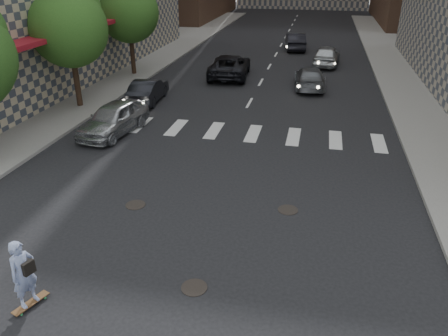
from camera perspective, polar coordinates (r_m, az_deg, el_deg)
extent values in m
plane|color=black|center=(14.20, -5.85, -8.12)|extent=(160.00, 160.00, 0.00)
cube|color=gray|center=(37.01, -18.32, 12.29)|extent=(13.00, 80.00, 0.15)
cube|color=black|center=(26.64, -23.10, 10.97)|extent=(0.30, 14.00, 4.00)
cube|color=maroon|center=(25.80, -22.40, 15.48)|extent=(1.60, 14.00, 0.25)
cylinder|color=#382619|center=(26.64, -18.68, 10.66)|extent=(0.32, 0.32, 2.80)
sphere|color=#224F1A|center=(26.11, -19.60, 16.79)|extent=(4.20, 4.20, 4.20)
sphere|color=#224F1A|center=(26.42, -18.83, 18.98)|extent=(2.80, 2.80, 2.80)
cylinder|color=#382619|center=(33.59, -11.86, 14.35)|extent=(0.32, 0.32, 2.80)
sphere|color=#224F1A|center=(33.17, -12.34, 19.25)|extent=(4.20, 4.20, 4.20)
cylinder|color=black|center=(12.00, -3.91, -15.31)|extent=(0.70, 0.70, 0.02)
cylinder|color=black|center=(15.78, -11.49, -4.74)|extent=(0.70, 0.70, 0.02)
cylinder|color=black|center=(15.34, 8.35, -5.43)|extent=(0.70, 0.70, 0.02)
cube|color=brown|center=(12.42, -23.92, -15.79)|extent=(0.54, 0.99, 0.02)
cylinder|color=green|center=(12.39, -25.42, -16.60)|extent=(0.05, 0.07, 0.06)
cylinder|color=green|center=(12.27, -24.95, -16.95)|extent=(0.05, 0.07, 0.06)
cylinder|color=green|center=(12.64, -22.83, -15.07)|extent=(0.05, 0.07, 0.06)
cylinder|color=green|center=(12.52, -22.35, -15.40)|extent=(0.05, 0.07, 0.06)
imported|color=#8FA9D0|center=(11.86, -24.72, -12.43)|extent=(0.63, 0.77, 1.81)
cube|color=black|center=(11.62, -24.15, -11.80)|extent=(0.20, 0.32, 0.34)
imported|color=#ABADB1|center=(22.24, -14.23, 6.29)|extent=(2.43, 4.74, 1.54)
imported|color=black|center=(27.09, -9.89, 9.97)|extent=(1.75, 4.28, 1.38)
imported|color=slate|center=(30.24, 11.13, 11.49)|extent=(2.31, 4.84, 1.36)
imported|color=black|center=(32.61, 0.76, 13.20)|extent=(3.10, 5.96, 1.60)
imported|color=#A8ABAF|center=(37.24, 13.26, 14.14)|extent=(2.36, 4.92, 1.62)
imported|color=black|center=(43.45, 9.29, 16.02)|extent=(2.31, 4.98, 1.58)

